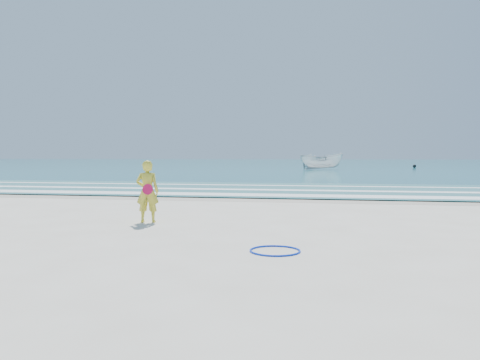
# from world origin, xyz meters

# --- Properties ---
(ground) EXTENTS (400.00, 400.00, 0.00)m
(ground) POSITION_xyz_m (0.00, 0.00, 0.00)
(ground) COLOR silver
(ground) RESTS_ON ground
(wet_sand) EXTENTS (400.00, 2.40, 0.00)m
(wet_sand) POSITION_xyz_m (0.00, 9.00, 0.00)
(wet_sand) COLOR #B2A893
(wet_sand) RESTS_ON ground
(ocean) EXTENTS (400.00, 190.00, 0.04)m
(ocean) POSITION_xyz_m (0.00, 105.00, 0.02)
(ocean) COLOR #19727F
(ocean) RESTS_ON ground
(shallow) EXTENTS (400.00, 10.00, 0.01)m
(shallow) POSITION_xyz_m (0.00, 14.00, 0.04)
(shallow) COLOR #59B7AD
(shallow) RESTS_ON ocean
(foam_near) EXTENTS (400.00, 1.40, 0.01)m
(foam_near) POSITION_xyz_m (0.00, 10.30, 0.05)
(foam_near) COLOR white
(foam_near) RESTS_ON shallow
(foam_mid) EXTENTS (400.00, 0.90, 0.01)m
(foam_mid) POSITION_xyz_m (0.00, 13.20, 0.05)
(foam_mid) COLOR white
(foam_mid) RESTS_ON shallow
(foam_far) EXTENTS (400.00, 0.60, 0.01)m
(foam_far) POSITION_xyz_m (0.00, 16.50, 0.05)
(foam_far) COLOR white
(foam_far) RESTS_ON shallow
(hoop) EXTENTS (1.10, 1.10, 0.03)m
(hoop) POSITION_xyz_m (1.64, -0.79, 0.02)
(hoop) COLOR #0C37E3
(hoop) RESTS_ON ground
(boat) EXTENTS (5.38, 2.98, 1.96)m
(boat) POSITION_xyz_m (2.00, 47.12, 1.02)
(boat) COLOR silver
(boat) RESTS_ON ocean
(buoy) EXTENTS (0.46, 0.46, 0.46)m
(buoy) POSITION_xyz_m (14.22, 57.12, 0.27)
(buoy) COLOR black
(buoy) RESTS_ON ocean
(woman) EXTENTS (0.63, 0.47, 1.57)m
(woman) POSITION_xyz_m (-1.92, 2.22, 0.79)
(woman) COLOR gold
(woman) RESTS_ON ground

